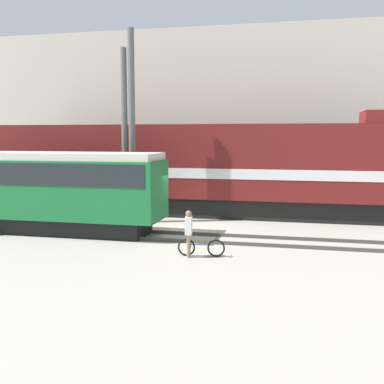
% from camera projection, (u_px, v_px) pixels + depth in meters
% --- Properties ---
extents(ground_plane, '(120.00, 120.00, 0.00)m').
position_uv_depth(ground_plane, '(186.00, 231.00, 21.19)').
color(ground_plane, '#9E998C').
extents(track_near, '(60.00, 1.51, 0.14)m').
position_uv_depth(track_near, '(176.00, 237.00, 19.61)').
color(track_near, '#47423D').
rests_on(track_near, ground).
extents(track_far, '(60.00, 1.51, 0.14)m').
position_uv_depth(track_far, '(206.00, 213.00, 25.44)').
color(track_far, '#47423D').
rests_on(track_far, ground).
extents(building_backdrop, '(48.27, 6.00, 10.73)m').
position_uv_depth(building_backdrop, '(228.00, 118.00, 32.18)').
color(building_backdrop, beige).
rests_on(building_backdrop, ground).
extents(freight_locomotive, '(21.92, 3.04, 5.33)m').
position_uv_depth(freight_locomotive, '(203.00, 168.00, 25.18)').
color(freight_locomotive, black).
rests_on(freight_locomotive, ground).
extents(streetcar, '(10.99, 2.54, 3.46)m').
position_uv_depth(streetcar, '(38.00, 187.00, 20.78)').
color(streetcar, black).
rests_on(streetcar, ground).
extents(bicycle, '(1.65, 0.44, 0.68)m').
position_uv_depth(bicycle, '(201.00, 248.00, 16.65)').
color(bicycle, black).
rests_on(bicycle, ground).
extents(person, '(0.26, 0.38, 1.63)m').
position_uv_depth(person, '(189.00, 229.00, 16.47)').
color(person, '#8C7A5B').
rests_on(person, ground).
extents(utility_pole_left, '(0.29, 0.29, 8.25)m').
position_uv_depth(utility_pole_left, '(125.00, 137.00, 22.80)').
color(utility_pole_left, '#595959').
rests_on(utility_pole_left, ground).
extents(utility_pole_center, '(0.31, 0.31, 9.11)m').
position_uv_depth(utility_pole_center, '(132.00, 127.00, 22.66)').
color(utility_pole_center, '#595959').
rests_on(utility_pole_center, ground).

